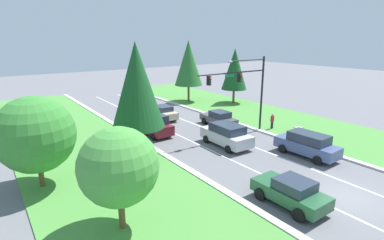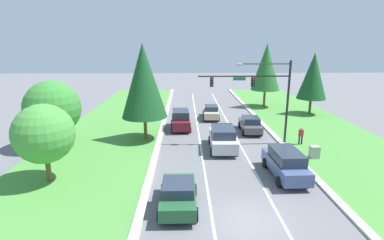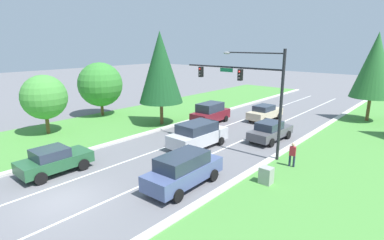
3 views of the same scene
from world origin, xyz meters
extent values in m
plane|color=slate|center=(0.00, 0.00, 0.00)|extent=(160.00, 160.00, 0.00)
cube|color=beige|center=(-5.65, 0.00, 0.07)|extent=(0.50, 90.00, 0.15)
cube|color=white|center=(-1.80, 0.00, 0.00)|extent=(0.14, 81.00, 0.01)
cube|color=white|center=(1.80, 0.00, 0.00)|extent=(0.14, 81.00, 0.01)
cylinder|color=black|center=(5.96, 12.31, 3.76)|extent=(0.20, 0.20, 7.52)
cylinder|color=black|center=(1.96, 12.31, 6.17)|extent=(8.01, 0.12, 0.12)
cube|color=#147042|center=(1.56, 12.31, 5.95)|extent=(1.10, 0.04, 0.28)
cylinder|color=black|center=(3.76, 12.31, 7.22)|extent=(4.41, 0.09, 0.09)
ellipsoid|color=gray|center=(1.56, 12.31, 7.17)|extent=(0.56, 0.28, 0.20)
cube|color=black|center=(2.76, 12.31, 5.67)|extent=(0.28, 0.32, 0.80)
sphere|color=red|center=(2.76, 12.14, 5.90)|extent=(0.16, 0.16, 0.16)
sphere|color=#2D2D2D|center=(2.76, 12.14, 5.67)|extent=(0.16, 0.16, 0.16)
sphere|color=#2D2D2D|center=(2.76, 12.14, 5.44)|extent=(0.16, 0.16, 0.16)
cube|color=black|center=(-0.85, 12.31, 5.67)|extent=(0.28, 0.32, 0.80)
sphere|color=red|center=(-0.85, 12.14, 5.90)|extent=(0.16, 0.16, 0.16)
sphere|color=#2D2D2D|center=(-0.85, 12.14, 5.67)|extent=(0.16, 0.16, 0.16)
sphere|color=#2D2D2D|center=(-0.85, 12.14, 5.44)|extent=(0.16, 0.16, 0.16)
cube|color=silver|center=(0.06, 10.90, 0.81)|extent=(2.25, 5.07, 0.94)
cube|color=#283342|center=(0.06, 10.77, 1.63)|extent=(1.98, 3.06, 0.71)
cylinder|color=black|center=(1.14, 12.42, 0.33)|extent=(0.26, 0.67, 0.67)
cylinder|color=black|center=(-0.91, 12.48, 0.33)|extent=(0.26, 0.67, 0.67)
cylinder|color=black|center=(1.04, 9.32, 0.33)|extent=(0.26, 0.67, 0.67)
cylinder|color=black|center=(-1.01, 9.38, 0.33)|extent=(0.26, 0.67, 0.67)
cube|color=#4C4C51|center=(3.56, 16.09, 0.68)|extent=(1.98, 4.67, 0.68)
cube|color=#283342|center=(3.55, 15.81, 1.34)|extent=(1.70, 2.13, 0.63)
cylinder|color=black|center=(4.49, 17.47, 0.35)|extent=(0.27, 0.70, 0.69)
cylinder|color=black|center=(2.74, 17.55, 0.35)|extent=(0.27, 0.70, 0.69)
cylinder|color=black|center=(4.37, 14.63, 0.35)|extent=(0.27, 0.70, 0.69)
cylinder|color=black|center=(2.62, 14.70, 0.35)|extent=(0.27, 0.70, 0.69)
cube|color=#235633|center=(-3.59, 1.41, 0.72)|extent=(1.93, 4.29, 0.71)
cube|color=#283342|center=(-3.60, 1.16, 1.36)|extent=(1.73, 1.94, 0.57)
cylinder|color=black|center=(-2.65, 2.74, 0.37)|extent=(0.24, 0.74, 0.74)
cylinder|color=black|center=(-4.52, 2.75, 0.37)|extent=(0.24, 0.74, 0.74)
cylinder|color=black|center=(-2.67, 0.08, 0.37)|extent=(0.24, 0.74, 0.74)
cylinder|color=black|center=(-4.54, 0.09, 0.37)|extent=(0.24, 0.74, 0.74)
cube|color=beige|center=(-0.01, 21.97, 0.72)|extent=(1.94, 4.72, 0.75)
cube|color=#283342|center=(-0.02, 21.69, 1.37)|extent=(1.65, 2.16, 0.55)
cylinder|color=black|center=(0.90, 23.37, 0.34)|extent=(0.27, 0.69, 0.68)
cylinder|color=black|center=(-0.79, 23.45, 0.34)|extent=(0.27, 0.69, 0.68)
cylinder|color=black|center=(0.78, 20.49, 0.34)|extent=(0.27, 0.69, 0.68)
cylinder|color=black|center=(-0.92, 20.57, 0.34)|extent=(0.27, 0.69, 0.68)
cube|color=#475684|center=(3.67, 5.30, 0.79)|extent=(2.02, 5.10, 0.85)
cube|color=#283342|center=(3.67, 5.18, 1.57)|extent=(1.77, 3.08, 0.72)
cylinder|color=black|center=(4.54, 6.89, 0.36)|extent=(0.26, 0.72, 0.72)
cylinder|color=black|center=(2.71, 6.84, 0.36)|extent=(0.26, 0.72, 0.72)
cylinder|color=black|center=(4.63, 3.77, 0.36)|extent=(0.26, 0.72, 0.72)
cylinder|color=black|center=(2.80, 3.71, 0.36)|extent=(0.26, 0.72, 0.72)
cube|color=maroon|center=(-3.66, 17.35, 0.77)|extent=(2.07, 4.62, 0.93)
cube|color=#283342|center=(-3.65, 17.24, 1.66)|extent=(1.81, 2.79, 0.84)
cylinder|color=black|center=(-2.79, 18.80, 0.31)|extent=(0.27, 0.63, 0.62)
cylinder|color=black|center=(-4.64, 18.72, 0.31)|extent=(0.27, 0.63, 0.62)
cylinder|color=black|center=(-2.68, 15.98, 0.31)|extent=(0.27, 0.63, 0.62)
cylinder|color=black|center=(-4.52, 15.91, 0.31)|extent=(0.27, 0.63, 0.62)
cube|color=#9E9E99|center=(7.09, 8.49, 0.52)|extent=(0.70, 0.60, 1.04)
cylinder|color=#232842|center=(7.09, 11.75, 0.42)|extent=(0.14, 0.14, 0.84)
cylinder|color=#232842|center=(7.35, 11.80, 0.42)|extent=(0.14, 0.14, 0.84)
cube|color=maroon|center=(7.22, 11.78, 1.14)|extent=(0.42, 0.29, 0.60)
sphere|color=tan|center=(7.22, 11.78, 1.58)|extent=(0.22, 0.22, 0.22)
cylinder|color=brown|center=(8.24, 28.48, 1.25)|extent=(0.32, 0.32, 2.51)
cone|color=#28662D|center=(8.24, 28.48, 5.75)|extent=(4.05, 4.05, 6.47)
cylinder|color=brown|center=(-12.20, 4.81, 0.95)|extent=(0.32, 0.32, 1.90)
sphere|color=#47933D|center=(-12.20, 4.81, 3.35)|extent=(3.85, 3.85, 3.85)
cylinder|color=brown|center=(12.96, 23.76, 1.04)|extent=(0.32, 0.32, 2.07)
cone|color=#194C23|center=(12.96, 23.76, 4.96)|extent=(3.61, 3.61, 5.78)
cylinder|color=brown|center=(-14.65, 11.92, 0.86)|extent=(0.32, 0.32, 1.73)
sphere|color=#388433|center=(-14.65, 11.92, 3.52)|extent=(4.77, 4.77, 4.77)
cylinder|color=brown|center=(-6.94, 13.68, 1.13)|extent=(0.32, 0.32, 2.26)
cone|color=#194C23|center=(-6.94, 13.68, 5.64)|extent=(4.22, 4.22, 6.75)
camera|label=1|loc=(-16.91, -7.78, 9.18)|focal=28.00mm
camera|label=2|loc=(-3.20, -13.66, 8.93)|focal=28.00mm
camera|label=3|loc=(14.15, -6.16, 7.83)|focal=28.00mm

